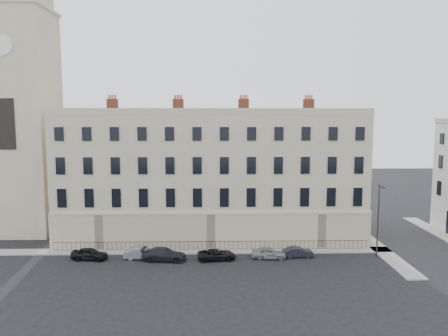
% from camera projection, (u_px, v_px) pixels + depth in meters
% --- Properties ---
extents(ground, '(160.00, 160.00, 0.00)m').
position_uv_depth(ground, '(271.00, 267.00, 43.55)').
color(ground, black).
rests_on(ground, ground).
extents(terrace, '(36.22, 12.22, 17.00)m').
position_uv_depth(terrace, '(211.00, 176.00, 54.40)').
color(terrace, '#B9AB8A').
rests_on(terrace, ground).
extents(church_tower, '(8.00, 8.13, 44.00)m').
position_uv_depth(church_tower, '(19.00, 86.00, 54.54)').
color(church_tower, '#B9AB8A').
rests_on(church_tower, ground).
extents(pavement_terrace, '(48.00, 2.00, 0.12)m').
position_uv_depth(pavement_terrace, '(175.00, 251.00, 48.29)').
color(pavement_terrace, gray).
rests_on(pavement_terrace, ground).
extents(pavement_east_return, '(2.00, 24.00, 0.12)m').
position_uv_depth(pavement_east_return, '(371.00, 242.00, 51.77)').
color(pavement_east_return, gray).
rests_on(pavement_east_return, ground).
extents(pavement_adjacent, '(2.00, 20.00, 0.12)m').
position_uv_depth(pavement_adjacent, '(445.00, 237.00, 53.98)').
color(pavement_adjacent, gray).
rests_on(pavement_adjacent, ground).
extents(railings, '(35.00, 0.04, 0.96)m').
position_uv_depth(railings, '(211.00, 246.00, 48.72)').
color(railings, black).
rests_on(railings, ground).
extents(car_a, '(3.90, 1.93, 1.28)m').
position_uv_depth(car_a, '(89.00, 254.00, 45.55)').
color(car_a, black).
rests_on(car_a, ground).
extents(car_b, '(3.74, 1.39, 1.22)m').
position_uv_depth(car_b, '(142.00, 253.00, 45.88)').
color(car_b, gray).
rests_on(car_b, ground).
extents(car_c, '(4.77, 2.29, 1.34)m').
position_uv_depth(car_c, '(164.00, 254.00, 45.28)').
color(car_c, black).
rests_on(car_c, ground).
extents(car_d, '(4.22, 2.32, 1.12)m').
position_uv_depth(car_d, '(217.00, 255.00, 45.53)').
color(car_d, black).
rests_on(car_d, ground).
extents(car_e, '(3.71, 1.72, 1.23)m').
position_uv_depth(car_e, '(269.00, 253.00, 45.88)').
color(car_e, gray).
rests_on(car_e, ground).
extents(car_f, '(3.34, 1.30, 1.09)m').
position_uv_depth(car_f, '(298.00, 252.00, 46.42)').
color(car_f, black).
rests_on(car_f, ground).
extents(streetlamp, '(0.33, 1.70, 7.84)m').
position_uv_depth(streetlamp, '(378.00, 217.00, 45.91)').
color(streetlamp, '#2F2E33').
rests_on(streetlamp, ground).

